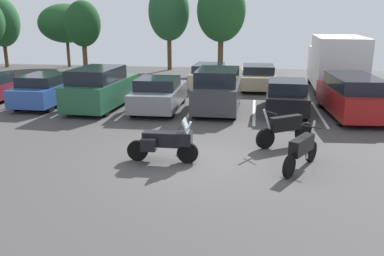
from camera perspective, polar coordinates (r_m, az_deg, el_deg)
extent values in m
cube|color=#423F3F|center=(12.61, -0.47, -4.55)|extent=(44.00, 44.00, 0.10)
cylinder|color=black|center=(12.21, -0.60, -3.42)|extent=(0.63, 0.13, 0.63)
cylinder|color=black|center=(12.51, -7.48, -3.08)|extent=(0.63, 0.13, 0.63)
cube|color=black|center=(12.22, -4.11, -1.51)|extent=(1.14, 0.39, 0.42)
cylinder|color=#B2B2B7|center=(12.10, -1.16, -1.57)|extent=(0.50, 0.08, 1.10)
cylinder|color=black|center=(12.01, -1.55, 0.17)|extent=(0.04, 0.62, 0.04)
cube|color=black|center=(12.09, -1.07, -1.44)|extent=(0.44, 0.47, 0.38)
cube|color=#B2C1CC|center=(11.98, -0.84, 0.33)|extent=(0.17, 0.44, 0.39)
cube|color=black|center=(12.63, -5.31, -1.41)|extent=(0.44, 0.24, 0.36)
cube|color=black|center=(12.01, -6.02, -2.32)|extent=(0.44, 0.24, 0.36)
cylinder|color=black|center=(12.84, 16.05, -3.12)|extent=(0.40, 0.60, 0.61)
cylinder|color=black|center=(11.45, 13.20, -5.19)|extent=(0.40, 0.60, 0.61)
cube|color=black|center=(12.01, 14.84, -2.28)|extent=(0.81, 1.18, 0.45)
cylinder|color=#B2B2B7|center=(12.61, 15.99, -1.54)|extent=(0.29, 0.47, 1.09)
cylinder|color=black|center=(12.43, 15.99, 0.17)|extent=(0.56, 0.32, 0.04)
cylinder|color=black|center=(13.69, 10.04, -1.45)|extent=(0.62, 0.49, 0.68)
cylinder|color=black|center=(14.68, 15.08, -0.60)|extent=(0.62, 0.49, 0.68)
cube|color=black|center=(14.06, 12.75, 0.64)|extent=(1.13, 0.90, 0.48)
cylinder|color=#B2B2B7|center=(13.65, 10.52, 0.32)|extent=(0.46, 0.36, 1.14)
cylinder|color=black|center=(13.59, 10.88, 2.06)|extent=(0.39, 0.53, 0.04)
cube|color=silver|center=(22.00, -22.48, 3.12)|extent=(0.12, 5.11, 0.01)
cube|color=silver|center=(20.70, -15.71, 3.00)|extent=(0.12, 5.11, 0.01)
cube|color=silver|center=(19.72, -8.16, 2.83)|extent=(0.12, 5.11, 0.01)
cube|color=silver|center=(19.11, 0.01, 2.59)|extent=(0.12, 5.11, 0.01)
cube|color=silver|center=(18.91, 8.53, 2.28)|extent=(0.12, 5.11, 0.01)
cube|color=silver|center=(19.14, 17.04, 1.91)|extent=(0.12, 5.11, 0.01)
cylinder|color=black|center=(23.97, -22.22, 4.86)|extent=(0.24, 0.65, 0.65)
cube|color=#2D519E|center=(21.28, -19.04, 4.80)|extent=(1.83, 4.64, 0.81)
cube|color=black|center=(20.78, -19.77, 6.29)|extent=(1.68, 2.26, 0.47)
cylinder|color=black|center=(23.06, -18.95, 4.87)|extent=(0.22, 0.71, 0.71)
cylinder|color=black|center=(22.39, -15.39, 4.86)|extent=(0.22, 0.71, 0.71)
cylinder|color=black|center=(20.36, -22.91, 3.17)|extent=(0.22, 0.71, 0.71)
cylinder|color=black|center=(19.61, -19.01, 3.12)|extent=(0.22, 0.71, 0.71)
cube|color=#235638|center=(19.83, -12.29, 4.89)|extent=(2.19, 4.91, 1.09)
cube|color=black|center=(19.30, -12.96, 7.15)|extent=(1.93, 2.93, 0.62)
cylinder|color=black|center=(21.72, -12.55, 4.60)|extent=(0.25, 0.62, 0.61)
cylinder|color=black|center=(21.09, -8.36, 4.49)|extent=(0.25, 0.62, 0.61)
cylinder|color=black|center=(18.83, -16.54, 2.69)|extent=(0.25, 0.62, 0.61)
cylinder|color=black|center=(18.11, -11.83, 2.51)|extent=(0.25, 0.62, 0.61)
cube|color=slate|center=(19.04, -4.51, 4.42)|extent=(2.00, 4.53, 0.79)
cube|color=black|center=(18.63, -4.75, 6.16)|extent=(1.80, 2.01, 0.48)
cylinder|color=black|center=(20.74, -5.88, 4.53)|extent=(0.23, 0.72, 0.72)
cylinder|color=black|center=(20.42, -1.33, 4.44)|extent=(0.23, 0.72, 0.72)
cylinder|color=black|center=(17.84, -8.12, 2.66)|extent=(0.23, 0.72, 0.72)
cylinder|color=black|center=(17.47, -2.86, 2.53)|extent=(0.23, 0.72, 0.72)
cube|color=#38383D|center=(18.75, 3.56, 4.61)|extent=(1.96, 4.31, 1.06)
cube|color=black|center=(18.38, 3.54, 7.09)|extent=(1.79, 2.71, 0.65)
cylinder|color=black|center=(20.35, 1.63, 4.29)|extent=(0.23, 0.64, 0.64)
cylinder|color=black|center=(20.20, 6.29, 4.12)|extent=(0.23, 0.64, 0.64)
cylinder|color=black|center=(17.52, 0.38, 2.46)|extent=(0.23, 0.64, 0.64)
cylinder|color=black|center=(17.35, 5.78, 2.25)|extent=(0.23, 0.64, 0.64)
cube|color=black|center=(19.10, 12.84, 3.99)|extent=(1.95, 4.44, 0.73)
cube|color=black|center=(18.72, 12.97, 5.66)|extent=(1.71, 2.07, 0.49)
cylinder|color=black|center=(20.59, 10.61, 4.23)|extent=(0.25, 0.70, 0.69)
cylinder|color=black|center=(20.64, 14.78, 4.01)|extent=(0.25, 0.70, 0.69)
cylinder|color=black|center=(17.69, 10.49, 2.40)|extent=(0.25, 0.70, 0.69)
cylinder|color=black|center=(17.75, 15.33, 2.15)|extent=(0.25, 0.70, 0.69)
cube|color=maroon|center=(18.93, 20.98, 3.63)|extent=(2.25, 4.95, 0.97)
cube|color=black|center=(18.62, 21.37, 5.81)|extent=(1.99, 3.49, 0.56)
cylinder|color=black|center=(20.34, 17.40, 3.65)|extent=(0.27, 0.71, 0.69)
cylinder|color=black|center=(20.78, 21.78, 3.49)|extent=(0.27, 0.71, 0.69)
cylinder|color=black|center=(17.25, 19.79, 1.41)|extent=(0.27, 0.71, 0.69)
cylinder|color=black|center=(17.76, 24.84, 1.27)|extent=(0.27, 0.71, 0.69)
cube|color=#C1B289|center=(25.04, 2.47, 7.09)|extent=(1.97, 4.89, 0.78)
cube|color=black|center=(24.51, 2.33, 8.31)|extent=(1.72, 2.48, 0.40)
cylinder|color=black|center=(26.79, 1.41, 7.08)|extent=(0.25, 0.72, 0.71)
cylinder|color=black|center=(26.59, 4.61, 6.97)|extent=(0.25, 0.72, 0.71)
cylinder|color=black|center=(23.61, 0.06, 5.94)|extent=(0.25, 0.72, 0.71)
cylinder|color=black|center=(23.37, 3.67, 5.82)|extent=(0.25, 0.72, 0.71)
cube|color=tan|center=(24.92, 9.01, 6.78)|extent=(2.00, 4.93, 0.73)
cube|color=black|center=(24.38, 9.10, 8.00)|extent=(1.78, 2.15, 0.46)
cylinder|color=black|center=(26.58, 7.13, 6.86)|extent=(0.24, 0.68, 0.67)
cylinder|color=black|center=(26.63, 10.64, 6.73)|extent=(0.24, 0.68, 0.67)
cylinder|color=black|center=(23.30, 7.09, 5.65)|extent=(0.24, 0.68, 0.67)
cylinder|color=black|center=(23.36, 11.09, 5.50)|extent=(0.24, 0.68, 0.67)
cube|color=silver|center=(27.24, 18.36, 8.53)|extent=(2.52, 1.88, 1.95)
cube|color=white|center=(24.03, 19.43, 8.52)|extent=(2.61, 4.71, 2.71)
cylinder|color=black|center=(27.16, 16.01, 6.80)|extent=(0.33, 0.91, 0.90)
cylinder|color=black|center=(27.45, 20.40, 6.52)|extent=(0.33, 0.91, 0.90)
cylinder|color=black|center=(23.05, 16.94, 5.28)|extent=(0.33, 0.91, 0.90)
cylinder|color=black|center=(23.39, 22.07, 4.95)|extent=(0.33, 0.91, 0.90)
cylinder|color=#4C3823|center=(30.86, 3.93, 9.61)|extent=(0.39, 0.39, 2.26)
ellipsoid|color=#1E4C23|center=(30.70, 4.05, 15.79)|extent=(3.47, 3.47, 4.38)
cylinder|color=#4C3823|center=(37.55, -24.17, 8.88)|extent=(0.30, 0.30, 1.64)
ellipsoid|color=#23512D|center=(37.40, -24.64, 13.04)|extent=(2.73, 2.73, 3.83)
cylinder|color=#4C3823|center=(31.30, -14.44, 8.97)|extent=(0.33, 0.33, 1.96)
ellipsoid|color=#19421E|center=(31.13, -14.77, 13.69)|extent=(2.49, 2.49, 3.20)
cylinder|color=#4C3823|center=(32.71, -3.11, 9.92)|extent=(0.33, 0.33, 2.23)
ellipsoid|color=#23512D|center=(32.56, -3.19, 15.67)|extent=(3.10, 3.10, 4.32)
cylinder|color=#4C3823|center=(36.02, -16.60, 9.60)|extent=(0.24, 0.24, 1.95)
ellipsoid|color=#1E4C23|center=(35.88, -16.92, 13.60)|extent=(4.37, 4.37, 3.09)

